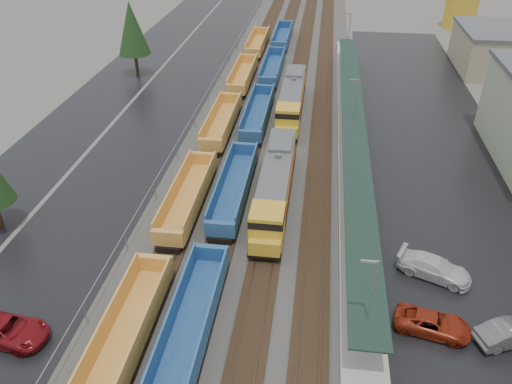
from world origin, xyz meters
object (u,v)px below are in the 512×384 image
locomotive_trail (292,100)px  well_string_blue (234,188)px  storage_tank (460,11)px  parked_car_west_c (7,330)px  parked_car_east_c (434,268)px  parked_car_east_e (511,333)px  parked_car_east_b (433,323)px  locomotive_lead (275,187)px  well_string_yellow (188,197)px

locomotive_trail → well_string_blue: 20.46m
storage_tank → parked_car_west_c: size_ratio=1.10×
locomotive_trail → storage_tank: 57.38m
parked_car_east_c → parked_car_east_e: (4.02, -6.02, -0.01)m
storage_tank → parked_car_east_c: (-17.11, -77.58, -2.35)m
parked_car_east_b → parked_car_east_e: parked_car_east_e is taller
storage_tank → parked_car_east_b: size_ratio=1.24×
locomotive_trail → parked_car_east_e: bearing=-63.6°
parked_car_west_c → parked_car_east_c: bearing=-63.5°
locomotive_lead → parked_car_east_b: size_ratio=3.59×
parked_car_east_b → parked_car_east_c: parked_car_east_c is taller
storage_tank → locomotive_lead: bearing=-113.6°
parked_car_west_c → well_string_yellow: bearing=-18.8°
locomotive_lead → well_string_blue: 4.25m
well_string_blue → parked_car_east_b: 21.92m
parked_car_east_b → locomotive_lead: bearing=54.0°
locomotive_trail → parked_car_west_c: 42.47m
well_string_yellow → parked_car_east_b: 23.79m
locomotive_trail → parked_car_east_c: bearing=-65.3°
locomotive_lead → locomotive_trail: (0.00, 21.00, 0.00)m
well_string_yellow → parked_car_east_c: bearing=-17.4°
parked_car_west_c → parked_car_east_b: 28.94m
parked_car_east_e → locomotive_lead: bearing=29.1°
parked_car_west_c → parked_car_east_c: (29.62, 10.25, 0.02)m
parked_car_west_c → locomotive_trail: bearing=-15.2°
locomotive_trail → storage_tank: bearing=58.0°
storage_tank → parked_car_east_e: (-13.09, -83.60, -2.37)m
well_string_yellow → parked_car_east_e: (25.32, -12.69, -0.39)m
locomotive_trail → parked_car_east_e: 39.05m
well_string_yellow → parked_car_east_b: size_ratio=22.30×
well_string_yellow → parked_car_east_c: well_string_yellow is taller
locomotive_trail → storage_tank: storage_tank is taller
locomotive_lead → parked_car_east_e: 22.30m
storage_tank → parked_car_east_e: bearing=-98.9°
storage_tank → parked_car_east_e: storage_tank is taller
parked_car_east_e → parked_car_west_c: bearing=75.1°
locomotive_trail → parked_car_east_b: 36.84m
storage_tank → parked_car_east_b: (-18.14, -83.34, -2.46)m
locomotive_trail → parked_car_east_b: bearing=-70.5°
well_string_blue → parked_car_west_c: bearing=-122.7°
well_string_blue → parked_car_east_e: size_ratio=24.70×
locomotive_lead → well_string_blue: bearing=166.4°
parked_car_east_c → parked_car_east_b: bearing=-166.9°
well_string_yellow → parked_car_east_b: bearing=-31.5°
locomotive_lead → well_string_yellow: locomotive_lead is taller
parked_car_east_c → well_string_yellow: bearing=95.8°
parked_car_west_c → parked_car_east_c: 31.34m
parked_car_west_c → parked_car_east_b: (28.59, 4.49, -0.09)m
locomotive_lead → parked_car_east_c: bearing=-30.8°
parked_car_east_b → parked_car_east_e: bearing=-80.9°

